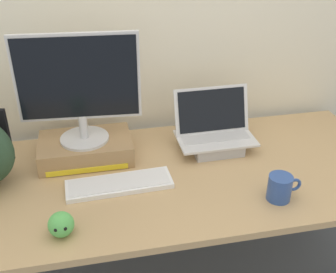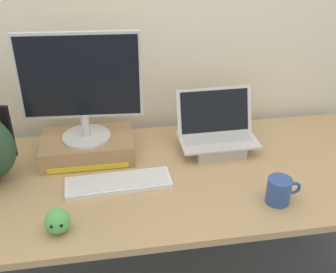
{
  "view_description": "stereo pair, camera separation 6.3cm",
  "coord_description": "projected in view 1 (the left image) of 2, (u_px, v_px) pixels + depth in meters",
  "views": [
    {
      "loc": [
        -0.29,
        -1.41,
        1.74
      ],
      "look_at": [
        0.0,
        0.0,
        0.92
      ],
      "focal_mm": 44.44,
      "sensor_mm": 36.0,
      "label": 1
    },
    {
      "loc": [
        -0.23,
        -1.42,
        1.74
      ],
      "look_at": [
        0.0,
        0.0,
        0.92
      ],
      "focal_mm": 44.44,
      "sensor_mm": 36.0,
      "label": 2
    }
  ],
  "objects": [
    {
      "name": "back_wall",
      "position": [
        145.0,
        10.0,
        1.91
      ],
      "size": [
        7.0,
        0.1,
        2.6
      ],
      "primitive_type": "cube",
      "color": "silver",
      "rests_on": "ground"
    },
    {
      "name": "plush_toy",
      "position": [
        61.0,
        224.0,
        1.41
      ],
      "size": [
        0.09,
        0.09,
        0.09
      ],
      "color": "#56B256",
      "rests_on": "desk"
    },
    {
      "name": "external_keyboard",
      "position": [
        119.0,
        184.0,
        1.67
      ],
      "size": [
        0.43,
        0.15,
        0.02
      ],
      "rotation": [
        0.0,
        0.0,
        0.04
      ],
      "color": "white",
      "rests_on": "desk"
    },
    {
      "name": "coffee_mug",
      "position": [
        280.0,
        188.0,
        1.58
      ],
      "size": [
        0.13,
        0.09,
        0.1
      ],
      "color": "#2D4C93",
      "rests_on": "desk"
    },
    {
      "name": "toner_box_yellow",
      "position": [
        86.0,
        149.0,
        1.84
      ],
      "size": [
        0.4,
        0.26,
        0.09
      ],
      "color": "#9E7A51",
      "rests_on": "desk"
    },
    {
      "name": "desk",
      "position": [
        168.0,
        185.0,
        1.78
      ],
      "size": [
        1.97,
        0.82,
        0.74
      ],
      "color": "tan",
      "rests_on": "ground"
    },
    {
      "name": "desktop_monitor",
      "position": [
        79.0,
        87.0,
        1.69
      ],
      "size": [
        0.5,
        0.21,
        0.47
      ],
      "rotation": [
        0.0,
        0.0,
        -0.08
      ],
      "color": "silver",
      "rests_on": "toner_box_yellow"
    },
    {
      "name": "open_laptop",
      "position": [
        214.0,
        137.0,
        1.91
      ],
      "size": [
        0.35,
        0.22,
        0.27
      ],
      "rotation": [
        0.0,
        0.0,
        0.01
      ],
      "color": "#ADADB2",
      "rests_on": "desk"
    }
  ]
}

